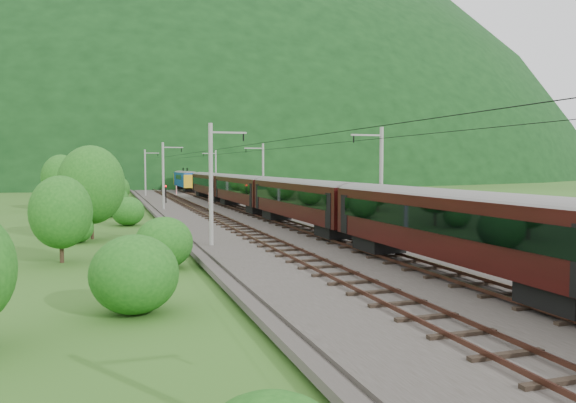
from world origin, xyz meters
name	(u,v)px	position (x,y,z in m)	size (l,w,h in m)	color
ground	(300,245)	(0.00, 0.00, 0.00)	(600.00, 600.00, 0.00)	#2E5119
railbed	(262,228)	(0.00, 10.00, 0.15)	(14.00, 220.00, 0.30)	#38332D
track_left	(235,226)	(-2.40, 10.00, 0.37)	(2.40, 220.00, 0.27)	#553024
track_right	(288,225)	(2.40, 10.00, 0.37)	(2.40, 220.00, 0.27)	#553024
catenary_left	(164,174)	(-6.12, 32.00, 4.50)	(2.54, 192.28, 8.00)	gray
catenary_right	(262,174)	(6.12, 32.00, 4.50)	(2.54, 192.28, 8.00)	gray
overhead_wires	(262,147)	(0.00, 10.00, 7.10)	(4.83, 198.00, 0.03)	black
mountain_main	(132,176)	(0.00, 260.00, 0.00)	(504.00, 360.00, 244.00)	black
train	(303,193)	(2.40, 6.19, 3.28)	(2.73, 150.41, 4.74)	black
hazard_post_near	(176,190)	(-0.67, 65.77, 1.11)	(0.17, 0.17, 1.61)	red
hazard_post_far	(209,198)	(0.35, 37.87, 1.13)	(0.18, 0.18, 1.66)	red
signal	(166,192)	(-4.77, 43.48, 1.75)	(0.27, 0.27, 2.47)	black
vegetation_left	(93,193)	(-14.07, 25.58, 2.67)	(12.15, 145.92, 7.05)	#1B5416
vegetation_right	(394,211)	(12.71, 9.87, 1.27)	(5.44, 92.32, 2.86)	#1B5416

